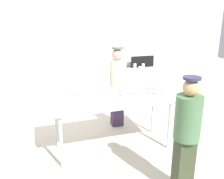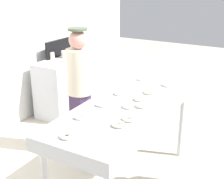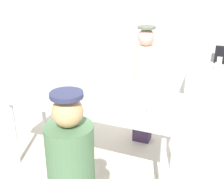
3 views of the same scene
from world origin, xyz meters
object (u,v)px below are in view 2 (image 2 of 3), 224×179
(sugar_donut_7, at_px, (167,85))
(sugar_donut_0, at_px, (141,105))
(sugar_donut_10, at_px, (66,136))
(paper_cup_3, at_px, (64,54))
(fryer_conveyor, at_px, (127,111))
(worker_baker, at_px, (80,86))
(sugar_donut_3, at_px, (149,92))
(sugar_donut_5, at_px, (141,79))
(menu_display, at_px, (59,48))
(sugar_donut_2, at_px, (101,104))
(paper_cup_0, at_px, (52,56))
(paper_cup_2, at_px, (90,51))
(paper_cup_1, at_px, (69,59))
(sugar_donut_11, at_px, (118,124))
(sugar_donut_8, at_px, (129,119))
(sugar_donut_1, at_px, (140,99))
(sugar_donut_9, at_px, (128,106))
(prep_counter, at_px, (70,84))
(sugar_donut_4, at_px, (119,93))
(sugar_donut_6, at_px, (80,117))

(sugar_donut_7, bearing_deg, sugar_donut_0, -179.73)
(sugar_donut_10, bearing_deg, paper_cup_3, 38.54)
(fryer_conveyor, height_order, sugar_donut_10, sugar_donut_10)
(worker_baker, bearing_deg, sugar_donut_3, 107.19)
(sugar_donut_0, relative_size, sugar_donut_5, 1.00)
(paper_cup_3, bearing_deg, menu_display, 75.68)
(sugar_donut_2, height_order, paper_cup_3, paper_cup_3)
(paper_cup_0, height_order, paper_cup_2, same)
(sugar_donut_7, height_order, paper_cup_1, paper_cup_1)
(worker_baker, height_order, paper_cup_3, worker_baker)
(sugar_donut_3, bearing_deg, sugar_donut_5, 34.88)
(sugar_donut_7, xyz_separation_m, sugar_donut_11, (-1.22, -0.01, 0.00))
(sugar_donut_5, xyz_separation_m, sugar_donut_8, (-1.12, -0.39, 0.00))
(sugar_donut_1, height_order, menu_display, menu_display)
(sugar_donut_9, distance_m, worker_baker, 1.03)
(sugar_donut_9, bearing_deg, paper_cup_0, 57.42)
(sugar_donut_11, bearing_deg, paper_cup_2, 38.45)
(paper_cup_3, bearing_deg, sugar_donut_0, -124.44)
(sugar_donut_7, relative_size, paper_cup_0, 0.98)
(paper_cup_1, distance_m, paper_cup_2, 0.60)
(sugar_donut_3, height_order, worker_baker, worker_baker)
(prep_counter, bearing_deg, sugar_donut_10, -143.24)
(sugar_donut_1, bearing_deg, sugar_donut_8, -166.30)
(sugar_donut_11, bearing_deg, sugar_donut_0, 0.78)
(sugar_donut_1, bearing_deg, sugar_donut_2, 139.42)
(sugar_donut_1, xyz_separation_m, sugar_donut_9, (-0.23, 0.02, 0.00))
(paper_cup_2, bearing_deg, sugar_donut_8, -139.33)
(sugar_donut_2, distance_m, sugar_donut_3, 0.63)
(sugar_donut_8, xyz_separation_m, paper_cup_0, (1.60, 2.24, -0.04))
(prep_counter, bearing_deg, worker_baker, -137.90)
(paper_cup_1, xyz_separation_m, paper_cup_2, (0.60, 0.00, 0.00))
(paper_cup_3, bearing_deg, sugar_donut_2, -132.80)
(fryer_conveyor, bearing_deg, sugar_donut_10, 173.61)
(sugar_donut_0, distance_m, sugar_donut_2, 0.40)
(sugar_donut_2, bearing_deg, sugar_donut_1, -40.58)
(sugar_donut_3, relative_size, menu_display, 0.18)
(sugar_donut_0, distance_m, sugar_donut_11, 0.49)
(sugar_donut_10, bearing_deg, menu_display, 40.02)
(sugar_donut_4, distance_m, paper_cup_2, 2.24)
(sugar_donut_10, relative_size, paper_cup_2, 0.98)
(sugar_donut_9, distance_m, paper_cup_0, 2.50)
(sugar_donut_0, bearing_deg, sugar_donut_1, 30.59)
(sugar_donut_0, distance_m, paper_cup_0, 2.54)
(paper_cup_0, bearing_deg, sugar_donut_0, -119.71)
(sugar_donut_1, relative_size, sugar_donut_2, 1.00)
(sugar_donut_6, height_order, paper_cup_2, paper_cup_2)
(sugar_donut_5, xyz_separation_m, sugar_donut_6, (-1.31, 0.02, 0.00))
(fryer_conveyor, height_order, paper_cup_1, paper_cup_1)
(sugar_donut_2, relative_size, paper_cup_3, 0.98)
(worker_baker, relative_size, paper_cup_0, 14.24)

